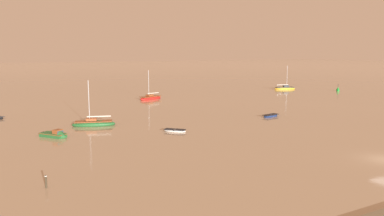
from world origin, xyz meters
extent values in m
ellipsoid|color=red|center=(-0.80, 62.53, 0.23)|extent=(7.06, 4.30, 1.16)
cube|color=brown|center=(-0.80, 62.53, 0.70)|extent=(6.04, 3.76, 0.12)
cube|color=brown|center=(-1.12, 62.41, 1.02)|extent=(1.93, 1.65, 0.42)
cylinder|color=#B7BABF|center=(-1.37, 62.32, 4.02)|extent=(0.12, 0.12, 6.40)
cylinder|color=beige|center=(-0.01, 62.82, 1.46)|extent=(3.56, 1.50, 0.23)
ellipsoid|color=gold|center=(45.42, 64.40, 0.24)|extent=(7.18, 4.07, 1.18)
cube|color=#33383F|center=(45.42, 64.40, 0.71)|extent=(6.13, 3.56, 0.12)
cube|color=#33383F|center=(45.74, 64.30, 1.04)|extent=(1.93, 1.61, 0.43)
cylinder|color=#B7BABF|center=(46.00, 64.22, 4.08)|extent=(0.12, 0.12, 6.50)
cylinder|color=beige|center=(44.60, 64.66, 1.48)|extent=(3.67, 1.35, 0.24)
ellipsoid|color=#23602D|center=(-22.57, 35.61, 0.24)|extent=(7.16, 4.22, 1.18)
cube|color=brown|center=(-22.57, 35.61, 0.71)|extent=(6.12, 3.68, 0.12)
cube|color=brown|center=(-22.89, 35.72, 1.04)|extent=(1.94, 1.64, 0.42)
cylinder|color=#B7BABF|center=(-23.15, 35.81, 4.07)|extent=(0.12, 0.12, 6.48)
cylinder|color=beige|center=(-21.76, 35.33, 1.47)|extent=(3.64, 1.44, 0.24)
ellipsoid|color=white|center=(-13.38, 24.95, 0.12)|extent=(3.19, 3.32, 0.54)
cube|color=black|center=(-13.38, 24.95, 0.35)|extent=(2.98, 3.10, 0.07)
cube|color=black|center=(-13.38, 24.95, 0.27)|extent=(0.92, 0.87, 0.05)
cube|color=#23602D|center=(-29.77, 30.33, 0.18)|extent=(3.41, 3.96, 0.74)
cone|color=#23602D|center=(-28.66, 28.73, 0.18)|extent=(1.88, 1.80, 1.48)
cube|color=brown|center=(-29.75, 30.30, 0.46)|extent=(3.48, 4.05, 0.08)
cube|color=brown|center=(-29.27, 29.60, 0.84)|extent=(1.47, 1.40, 0.57)
cube|color=#384751|center=(-29.01, 29.23, 0.88)|extent=(1.03, 0.80, 0.46)
cube|color=black|center=(-30.81, 31.84, 0.29)|extent=(0.37, 0.36, 0.52)
ellipsoid|color=navy|center=(7.88, 28.05, 0.13)|extent=(3.92, 2.01, 0.59)
cube|color=black|center=(7.88, 28.05, 0.38)|extent=(3.63, 1.93, 0.08)
cube|color=black|center=(7.88, 28.05, 0.30)|extent=(0.46, 1.18, 0.06)
cylinder|color=#198C2D|center=(56.09, 53.12, 0.17)|extent=(0.90, 0.90, 0.70)
cone|color=#198C2D|center=(56.09, 53.12, 0.87)|extent=(0.72, 0.72, 0.70)
cylinder|color=black|center=(56.09, 53.12, 1.67)|extent=(0.10, 0.10, 0.90)
cylinder|color=#3C3323|center=(-34.09, 9.38, 0.51)|extent=(0.18, 0.18, 1.28)
cylinder|color=silver|center=(-34.09, 9.38, 1.09)|extent=(0.22, 0.22, 0.08)
camera|label=1|loc=(-39.09, -25.15, 11.91)|focal=36.13mm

